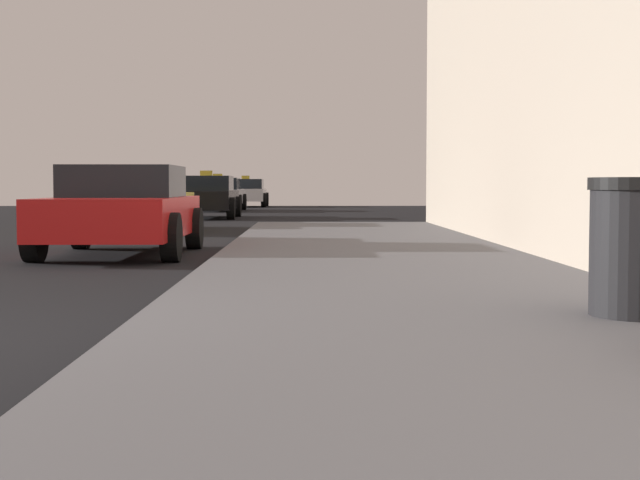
% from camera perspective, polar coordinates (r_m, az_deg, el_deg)
% --- Properties ---
extents(sidewalk, '(4.00, 32.00, 0.15)m').
position_cam_1_polar(sidewalk, '(6.08, 7.62, -5.42)').
color(sidewalk, '#5B5B60').
rests_on(sidewalk, ground_plane).
extents(car_red, '(1.98, 4.01, 1.27)m').
position_cam_1_polar(car_red, '(13.93, -11.66, 1.78)').
color(car_red, red).
rests_on(car_red, ground_plane).
extents(car_yellow, '(2.00, 4.22, 1.27)m').
position_cam_1_polar(car_yellow, '(21.32, -10.50, 2.29)').
color(car_yellow, yellow).
rests_on(car_yellow, ground_plane).
extents(car_black, '(1.94, 4.05, 1.43)m').
position_cam_1_polar(car_black, '(29.13, -6.79, 2.57)').
color(car_black, black).
rests_on(car_black, ground_plane).
extents(car_silver, '(2.06, 4.41, 1.43)m').
position_cam_1_polar(car_silver, '(37.27, -6.11, 2.73)').
color(car_silver, '#B7B7BF').
rests_on(car_silver, ground_plane).
extents(car_white, '(2.03, 4.30, 1.43)m').
position_cam_1_polar(car_white, '(44.57, -4.45, 2.83)').
color(car_white, white).
rests_on(car_white, ground_plane).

